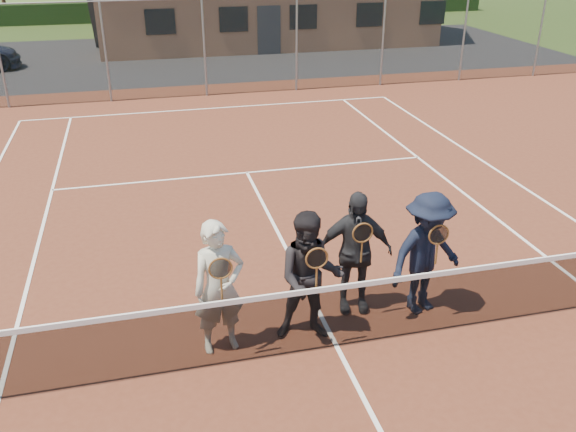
% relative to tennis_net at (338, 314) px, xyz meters
% --- Properties ---
extents(ground, '(220.00, 220.00, 0.00)m').
position_rel_tennis_net_xyz_m(ground, '(0.00, 20.00, -0.54)').
color(ground, '#344E1C').
rests_on(ground, ground).
extents(court_surface, '(30.00, 30.00, 0.02)m').
position_rel_tennis_net_xyz_m(court_surface, '(0.00, 0.00, -0.53)').
color(court_surface, '#562819').
rests_on(court_surface, ground).
extents(tarmac_carpark, '(40.00, 12.00, 0.01)m').
position_rel_tennis_net_xyz_m(tarmac_carpark, '(-4.00, 20.00, -0.53)').
color(tarmac_carpark, black).
rests_on(tarmac_carpark, ground).
extents(hedge_row, '(40.00, 1.20, 1.10)m').
position_rel_tennis_net_xyz_m(hedge_row, '(0.00, 32.00, 0.01)').
color(hedge_row, black).
rests_on(hedge_row, ground).
extents(court_markings, '(11.03, 23.83, 0.01)m').
position_rel_tennis_net_xyz_m(court_markings, '(0.00, 0.00, -0.51)').
color(court_markings, white).
rests_on(court_markings, court_surface).
extents(tennis_net, '(11.68, 0.08, 1.10)m').
position_rel_tennis_net_xyz_m(tennis_net, '(0.00, 0.00, 0.00)').
color(tennis_net, slate).
rests_on(tennis_net, ground).
extents(perimeter_fence, '(30.07, 0.07, 3.02)m').
position_rel_tennis_net_xyz_m(perimeter_fence, '(0.00, 13.50, 0.99)').
color(perimeter_fence, slate).
rests_on(perimeter_fence, ground).
extents(player_a, '(0.71, 0.54, 1.80)m').
position_rel_tennis_net_xyz_m(player_a, '(-1.45, 0.37, 0.38)').
color(player_a, beige).
rests_on(player_a, court_surface).
extents(player_b, '(1.00, 0.86, 1.80)m').
position_rel_tennis_net_xyz_m(player_b, '(-0.28, 0.33, 0.38)').
color(player_b, black).
rests_on(player_b, court_surface).
extents(player_c, '(1.12, 0.63, 1.80)m').
position_rel_tennis_net_xyz_m(player_c, '(0.49, 0.83, 0.38)').
color(player_c, '#242529').
rests_on(player_c, court_surface).
extents(player_d, '(1.30, 0.97, 1.80)m').
position_rel_tennis_net_xyz_m(player_d, '(1.44, 0.54, 0.38)').
color(player_d, black).
rests_on(player_d, court_surface).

